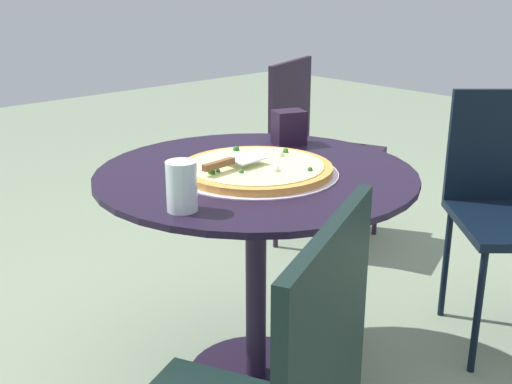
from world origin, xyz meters
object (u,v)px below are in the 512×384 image
(napkin_dispenser, at_px, (289,127))
(patio_table, at_px, (256,222))
(pizza_on_tray, at_px, (256,169))
(drinking_cup, at_px, (182,186))
(pizza_server, at_px, (231,162))
(patio_chair_corner, at_px, (314,139))

(napkin_dispenser, bearing_deg, patio_table, -129.60)
(patio_table, relative_size, pizza_on_tray, 1.97)
(pizza_on_tray, bearing_deg, patio_table, 138.22)
(drinking_cup, bearing_deg, pizza_server, 114.10)
(pizza_server, height_order, napkin_dispenser, napkin_dispenser)
(patio_chair_corner, bearing_deg, patio_table, -55.90)
(patio_table, relative_size, patio_chair_corner, 1.08)
(pizza_on_tray, distance_m, drinking_cup, 0.36)
(patio_table, bearing_deg, pizza_server, -87.30)
(pizza_on_tray, distance_m, pizza_server, 0.09)
(drinking_cup, relative_size, patio_chair_corner, 0.14)
(drinking_cup, bearing_deg, napkin_dispenser, 113.01)
(drinking_cup, bearing_deg, patio_chair_corner, 120.47)
(napkin_dispenser, height_order, patio_chair_corner, patio_chair_corner)
(patio_table, bearing_deg, napkin_dispenser, 117.91)
(pizza_on_tray, xyz_separation_m, napkin_dispenser, (-0.17, 0.31, 0.04))
(patio_table, xyz_separation_m, napkin_dispenser, (-0.16, 0.30, 0.22))
(patio_table, bearing_deg, patio_chair_corner, 124.10)
(pizza_server, xyz_separation_m, napkin_dispenser, (-0.16, 0.39, 0.01))
(pizza_server, distance_m, patio_chair_corner, 1.31)
(patio_chair_corner, bearing_deg, pizza_on_tray, -55.63)
(pizza_on_tray, bearing_deg, napkin_dispenser, 119.20)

